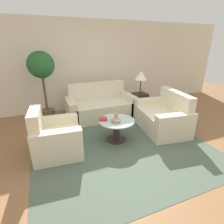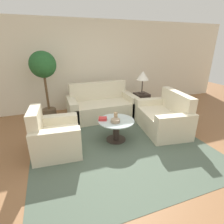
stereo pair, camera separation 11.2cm
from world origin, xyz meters
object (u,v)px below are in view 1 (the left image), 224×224
(coffee_table, at_px, (116,127))
(potted_plant, at_px, (42,72))
(table_lamp, at_px, (141,76))
(sofa_main, at_px, (100,106))
(loveseat, at_px, (164,117))
(vase, at_px, (116,116))
(armchair, at_px, (54,139))
(bowl, at_px, (116,121))
(book_stack, at_px, (103,119))

(coffee_table, distance_m, potted_plant, 2.31)
(coffee_table, distance_m, table_lamp, 1.95)
(sofa_main, xyz_separation_m, loveseat, (1.17, -1.30, -0.00))
(vase, bearing_deg, armchair, -177.82)
(potted_plant, height_order, bowl, potted_plant)
(armchair, bearing_deg, bowl, -88.85)
(sofa_main, relative_size, book_stack, 9.04)
(table_lamp, xyz_separation_m, book_stack, (-1.53, -1.14, -0.60))
(potted_plant, xyz_separation_m, vase, (1.30, -1.61, -0.75))
(table_lamp, relative_size, potted_plant, 0.36)
(armchair, relative_size, potted_plant, 0.52)
(loveseat, bearing_deg, book_stack, -83.40)
(armchair, distance_m, table_lamp, 2.93)
(sofa_main, bearing_deg, table_lamp, -6.02)
(coffee_table, distance_m, bowl, 0.22)
(sofa_main, distance_m, potted_plant, 1.72)
(potted_plant, bearing_deg, sofa_main, -11.26)
(table_lamp, bearing_deg, loveseat, -90.99)
(loveseat, xyz_separation_m, vase, (-1.25, -0.04, 0.24))
(loveseat, bearing_deg, armchair, -80.25)
(potted_plant, bearing_deg, book_stack, -56.02)
(table_lamp, bearing_deg, bowl, -134.99)
(loveseat, bearing_deg, table_lamp, -173.16)
(table_lamp, height_order, vase, table_lamp)
(coffee_table, bearing_deg, book_stack, 157.98)
(potted_plant, bearing_deg, loveseat, -31.65)
(sofa_main, bearing_deg, potted_plant, 168.74)
(armchair, bearing_deg, coffee_table, -84.73)
(loveseat, height_order, coffee_table, loveseat)
(table_lamp, distance_m, vase, 1.84)
(loveseat, distance_m, vase, 1.28)
(potted_plant, distance_m, bowl, 2.27)
(coffee_table, distance_m, book_stack, 0.34)
(armchair, distance_m, vase, 1.28)
(table_lamp, height_order, bowl, table_lamp)
(table_lamp, relative_size, vase, 3.94)
(armchair, height_order, loveseat, loveseat)
(sofa_main, relative_size, loveseat, 1.24)
(sofa_main, relative_size, bowl, 9.72)
(potted_plant, bearing_deg, vase, -51.08)
(vase, bearing_deg, loveseat, 1.67)
(potted_plant, distance_m, vase, 2.20)
(sofa_main, relative_size, vase, 11.23)
(sofa_main, xyz_separation_m, table_lamp, (1.19, -0.13, 0.79))
(armchair, height_order, book_stack, armchair)
(armchair, distance_m, coffee_table, 1.25)
(armchair, relative_size, table_lamp, 1.44)
(sofa_main, height_order, armchair, sofa_main)
(table_lamp, bearing_deg, vase, -136.47)
(table_lamp, distance_m, bowl, 1.97)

